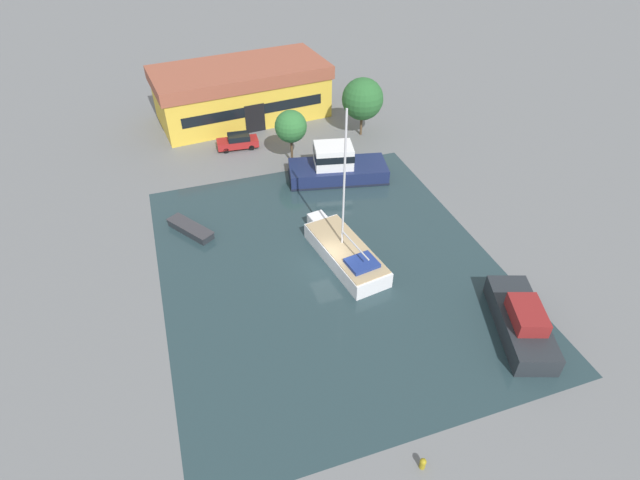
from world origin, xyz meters
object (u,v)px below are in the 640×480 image
object	(u,v)px
quay_tree_near_building	(291,126)
parked_car	(238,141)
quay_tree_by_water	(363,99)
cabin_boat	(521,321)
sailboat_moored	(345,252)
small_dinghy	(191,229)
warehouse_building	(242,92)
motor_cruiser	(336,167)

from	to	relation	value
quay_tree_near_building	parked_car	bearing A→B (deg)	133.88
quay_tree_near_building	quay_tree_by_water	xyz separation A→B (m)	(9.14, 3.61, 0.17)
parked_car	cabin_boat	distance (m)	34.22
sailboat_moored	small_dinghy	distance (m)	13.41
sailboat_moored	quay_tree_by_water	bearing A→B (deg)	55.24
warehouse_building	sailboat_moored	xyz separation A→B (m)	(2.14, -28.70, -2.31)
motor_cruiser	small_dinghy	bearing A→B (deg)	118.01
warehouse_building	cabin_boat	size ratio (longest dim) A/B	2.52
quay_tree_near_building	cabin_boat	xyz separation A→B (m)	(8.26, -26.84, -3.08)
quay_tree_by_water	cabin_boat	distance (m)	30.63
quay_tree_by_water	small_dinghy	size ratio (longest dim) A/B	1.41
small_dinghy	cabin_boat	xyz separation A→B (m)	(19.71, -18.19, 0.60)
small_dinghy	cabin_boat	world-z (taller)	cabin_boat
motor_cruiser	cabin_boat	bearing A→B (deg)	-155.80
motor_cruiser	cabin_boat	distance (m)	23.04
quay_tree_near_building	small_dinghy	distance (m)	14.82
motor_cruiser	small_dinghy	distance (m)	15.38
quay_tree_near_building	sailboat_moored	size ratio (longest dim) A/B	0.45
quay_tree_near_building	cabin_boat	bearing A→B (deg)	-72.89
quay_tree_near_building	parked_car	size ratio (longest dim) A/B	1.26
warehouse_building	small_dinghy	world-z (taller)	warehouse_building
motor_cruiser	small_dinghy	size ratio (longest dim) A/B	2.20
sailboat_moored	motor_cruiser	world-z (taller)	sailboat_moored
quay_tree_near_building	motor_cruiser	size ratio (longest dim) A/B	0.56
parked_car	cabin_boat	bearing A→B (deg)	-153.75
small_dinghy	quay_tree_near_building	bearing A→B (deg)	3.38
quay_tree_by_water	parked_car	size ratio (longest dim) A/B	1.44
parked_car	small_dinghy	xyz separation A→B (m)	(-6.79, -13.49, -0.45)
warehouse_building	small_dinghy	size ratio (longest dim) A/B	4.48
warehouse_building	motor_cruiser	distance (m)	17.99
motor_cruiser	small_dinghy	xyz separation A→B (m)	(-14.74, -4.30, -0.92)
motor_cruiser	small_dinghy	world-z (taller)	motor_cruiser
sailboat_moored	parked_car	bearing A→B (deg)	92.61
parked_car	sailboat_moored	size ratio (longest dim) A/B	0.36
parked_car	cabin_boat	size ratio (longest dim) A/B	0.55
parked_car	small_dinghy	world-z (taller)	parked_car
warehouse_building	motor_cruiser	size ratio (longest dim) A/B	2.03
motor_cruiser	sailboat_moored	bearing A→B (deg)	174.72
quay_tree_near_building	cabin_boat	world-z (taller)	quay_tree_near_building
warehouse_building	cabin_boat	xyz separation A→B (m)	(10.71, -39.46, -2.12)
quay_tree_near_building	warehouse_building	bearing A→B (deg)	100.98
quay_tree_near_building	parked_car	world-z (taller)	quay_tree_near_building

